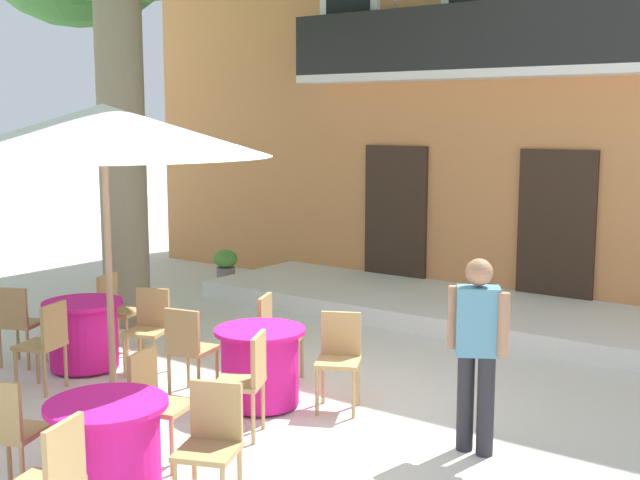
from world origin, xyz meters
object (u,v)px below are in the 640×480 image
(cafe_table_far_side, at_px, (84,334))
(cafe_chair_near_tree_0, at_px, (155,398))
(cafe_table_near_tree, at_px, (108,452))
(cafe_chair_middle_1, at_px, (247,377))
(pedestrian_near_entrance, at_px, (477,345))
(cafe_chair_middle_2, at_px, (339,354))
(cafe_chair_far_side_1, at_px, (149,325))
(cafe_chair_near_tree_2, at_px, (51,479))
(cafe_table_middle, at_px, (260,366))
(cafe_chair_middle_0, at_px, (188,345))
(cafe_chair_far_side_3, at_px, (17,320))
(ground_planter_left, at_px, (226,265))
(cafe_chair_near_tree_3, at_px, (211,439))
(cafe_chair_middle_3, at_px, (275,332))
(cafe_umbrella, at_px, (104,132))
(cafe_chair_near_tree_1, at_px, (7,428))
(cafe_chair_far_side_2, at_px, (116,307))
(cafe_chair_far_side_0, at_px, (46,340))

(cafe_table_far_side, bearing_deg, cafe_chair_near_tree_0, -26.50)
(cafe_table_near_tree, distance_m, cafe_chair_middle_1, 1.55)
(cafe_chair_near_tree_0, relative_size, pedestrian_near_entrance, 0.56)
(cafe_chair_middle_2, bearing_deg, cafe_chair_far_side_1, -172.34)
(cafe_chair_near_tree_2, bearing_deg, cafe_table_middle, 104.63)
(cafe_chair_far_side_1, bearing_deg, cafe_chair_middle_0, -19.60)
(cafe_chair_far_side_3, bearing_deg, ground_planter_left, 104.65)
(cafe_table_near_tree, distance_m, cafe_chair_near_tree_3, 0.77)
(cafe_chair_middle_1, height_order, cafe_chair_middle_3, same)
(cafe_chair_near_tree_3, xyz_separation_m, cafe_table_far_side, (-3.42, 1.58, -0.14))
(cafe_chair_far_side_1, relative_size, cafe_umbrella, 0.31)
(cafe_chair_near_tree_1, bearing_deg, cafe_chair_far_side_1, 118.29)
(cafe_table_middle, height_order, cafe_chair_middle_2, cafe_chair_middle_2)
(cafe_chair_far_side_1, bearing_deg, ground_planter_left, 122.72)
(cafe_chair_near_tree_3, height_order, cafe_chair_far_side_2, same)
(cafe_chair_far_side_3, xyz_separation_m, pedestrian_near_entrance, (5.10, 0.82, 0.38))
(cafe_chair_middle_0, height_order, cafe_chair_far_side_3, same)
(cafe_table_near_tree, height_order, cafe_chair_far_side_0, cafe_chair_far_side_0)
(cafe_chair_near_tree_1, height_order, cafe_table_middle, cafe_chair_near_tree_1)
(cafe_chair_far_side_3, bearing_deg, cafe_umbrella, -12.97)
(cafe_chair_middle_0, distance_m, cafe_chair_far_side_0, 1.47)
(cafe_table_near_tree, bearing_deg, cafe_chair_far_side_0, 153.06)
(cafe_chair_far_side_1, distance_m, cafe_umbrella, 2.56)
(cafe_chair_near_tree_3, bearing_deg, ground_planter_left, 131.95)
(cafe_chair_near_tree_1, xyz_separation_m, cafe_table_middle, (0.22, 2.54, -0.14))
(cafe_chair_far_side_3, bearing_deg, cafe_table_far_side, 29.42)
(cafe_chair_middle_2, xyz_separation_m, cafe_umbrella, (-1.41, -1.52, 2.08))
(cafe_chair_far_side_0, bearing_deg, cafe_chair_middle_3, 44.14)
(cafe_chair_far_side_0, bearing_deg, cafe_chair_far_side_1, 70.37)
(cafe_chair_near_tree_3, relative_size, cafe_chair_far_side_2, 1.00)
(cafe_chair_far_side_1, xyz_separation_m, cafe_umbrella, (0.87, -1.22, 2.08))
(cafe_chair_far_side_1, bearing_deg, cafe_chair_middle_1, -19.83)
(cafe_chair_middle_3, height_order, cafe_chair_far_side_3, same)
(cafe_table_near_tree, distance_m, cafe_chair_middle_2, 2.59)
(cafe_chair_near_tree_0, bearing_deg, cafe_chair_far_side_2, 145.12)
(cafe_chair_near_tree_3, height_order, cafe_chair_far_side_3, same)
(cafe_chair_far_side_3, xyz_separation_m, ground_planter_left, (-1.23, 4.69, -0.20))
(cafe_table_near_tree, height_order, cafe_table_middle, same)
(cafe_table_near_tree, bearing_deg, cafe_chair_near_tree_2, -65.92)
(cafe_chair_middle_1, bearing_deg, cafe_chair_far_side_0, -172.99)
(cafe_chair_far_side_0, distance_m, cafe_chair_far_side_1, 1.09)
(cafe_chair_near_tree_1, height_order, cafe_chair_middle_3, same)
(cafe_chair_near_tree_3, bearing_deg, cafe_table_near_tree, -151.76)
(cafe_chair_far_side_3, xyz_separation_m, cafe_umbrella, (2.19, -0.51, 2.08))
(cafe_chair_near_tree_3, relative_size, cafe_chair_middle_2, 1.00)
(cafe_chair_middle_0, bearing_deg, cafe_chair_near_tree_0, -54.79)
(cafe_umbrella, distance_m, ground_planter_left, 6.62)
(cafe_chair_near_tree_3, height_order, cafe_chair_middle_3, same)
(cafe_chair_middle_2, distance_m, ground_planter_left, 6.07)
(cafe_table_near_tree, distance_m, cafe_table_middle, 2.22)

